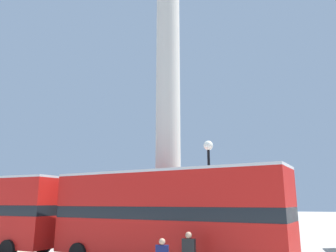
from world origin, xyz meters
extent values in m
plane|color=#ADA89E|center=(0.00, 0.00, 0.00)|extent=(200.00, 200.00, 0.00)
cube|color=beige|center=(0.00, 0.00, 0.41)|extent=(5.68, 5.68, 0.82)
cube|color=beige|center=(0.00, 0.00, 1.23)|extent=(4.09, 4.09, 0.82)
cube|color=beige|center=(0.00, 0.00, 2.05)|extent=(2.50, 2.50, 0.82)
cylinder|color=beige|center=(0.00, 0.00, 10.76)|extent=(1.60, 1.60, 16.60)
cube|color=red|center=(1.98, -4.88, 1.32)|extent=(11.41, 3.51, 1.63)
cube|color=black|center=(1.98, -4.88, 2.41)|extent=(11.40, 3.46, 0.55)
cube|color=red|center=(1.98, -4.88, 3.43)|extent=(11.41, 3.51, 1.49)
cube|color=silver|center=(1.98, -4.88, 4.24)|extent=(11.41, 3.51, 0.12)
cylinder|color=black|center=(-1.81, -3.28, 0.50)|extent=(1.02, 0.40, 1.00)
cylinder|color=black|center=(-6.20, -3.72, 0.50)|extent=(1.00, 0.31, 1.00)
cylinder|color=black|center=(-6.18, -6.15, 0.50)|extent=(1.00, 0.31, 1.00)
cylinder|color=black|center=(3.52, -2.69, 2.75)|extent=(0.14, 0.14, 5.50)
sphere|color=white|center=(3.52, -2.69, 5.75)|extent=(0.50, 0.50, 0.50)
sphere|color=tan|center=(3.52, -8.26, 1.56)|extent=(0.22, 0.22, 0.22)
cube|color=black|center=(4.08, -7.17, 1.23)|extent=(0.48, 0.20, 0.70)
sphere|color=tan|center=(4.08, -7.17, 1.70)|extent=(0.24, 0.24, 0.24)
camera|label=1|loc=(8.55, -18.86, 2.85)|focal=35.00mm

